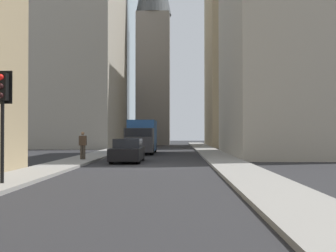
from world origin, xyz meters
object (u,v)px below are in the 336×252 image
sedan_black (128,151)px  delivery_truck (142,136)px  traffic_light_foreground (2,100)px  pedestrian (83,144)px

sedan_black → delivery_truck: bearing=0.0°
sedan_black → traffic_light_foreground: 12.18m
delivery_truck → pedestrian: 10.00m
sedan_black → traffic_light_foreground: size_ratio=1.16×
pedestrian → sedan_black: bearing=-99.5°
sedan_black → traffic_light_foreground: bearing=166.7°
sedan_black → pedestrian: pedestrian is taller
delivery_truck → traffic_light_foreground: (-21.71, 2.75, 1.41)m
traffic_light_foreground → sedan_black: bearing=-13.3°
traffic_light_foreground → pedestrian: bearing=0.5°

